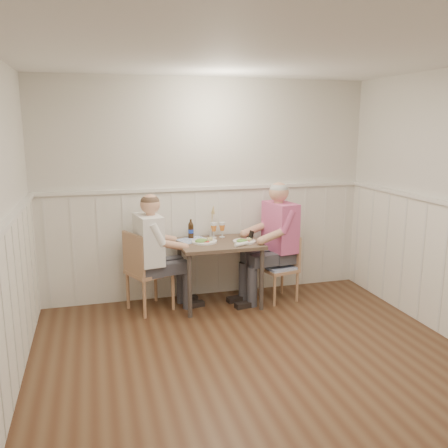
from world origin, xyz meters
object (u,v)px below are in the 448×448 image
chair_left (145,268)px  beer_bottle (191,230)px  diner_cream (153,262)px  grass_vase (211,223)px  chair_right (282,265)px  man_in_pink (276,250)px  dining_table (219,250)px

chair_left → beer_bottle: bearing=21.4°
chair_left → diner_cream: diner_cream is taller
chair_left → grass_vase: (0.82, 0.24, 0.43)m
beer_bottle → grass_vase: 0.26m
chair_right → diner_cream: 1.54m
chair_right → man_in_pink: man_in_pink is taller
chair_left → chair_right: bearing=-2.5°
chair_right → diner_cream: diner_cream is taller
dining_table → diner_cream: 0.77m
diner_cream → dining_table: bearing=-0.0°
chair_left → man_in_pink: bearing=-1.1°
dining_table → diner_cream: bearing=180.0°
diner_cream → beer_bottle: 0.62m
chair_right → diner_cream: (-1.53, 0.04, 0.14)m
chair_left → diner_cream: bearing=-17.4°
diner_cream → grass_vase: 0.86m
chair_left → grass_vase: bearing=16.1°
dining_table → grass_vase: 0.38m
chair_right → man_in_pink: (-0.06, 0.04, 0.18)m
beer_bottle → grass_vase: (0.25, 0.01, 0.07)m
dining_table → beer_bottle: 0.43m
dining_table → beer_bottle: beer_bottle is taller
chair_left → grass_vase: size_ratio=2.35×
chair_left → dining_table: bearing=-1.8°
chair_right → grass_vase: grass_vase is taller
man_in_pink → diner_cream: bearing=179.9°
man_in_pink → chair_left: bearing=178.9°
chair_right → dining_table: bearing=176.8°
man_in_pink → grass_vase: bearing=160.2°
chair_left → diner_cream: 0.12m
man_in_pink → beer_bottle: 1.04m
man_in_pink → beer_bottle: size_ratio=6.23×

